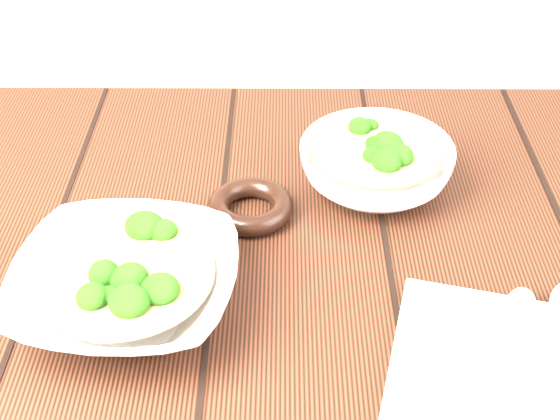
# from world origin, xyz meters

# --- Properties ---
(table) EXTENTS (1.20, 0.80, 0.75)m
(table) POSITION_xyz_m (0.00, 0.00, 0.63)
(table) COLOR #381910
(table) RESTS_ON ground
(soup_bowl_front) EXTENTS (0.26, 0.26, 0.07)m
(soup_bowl_front) POSITION_xyz_m (-0.11, -0.08, 0.78)
(soup_bowl_front) COLOR silver
(soup_bowl_front) RESTS_ON table
(soup_bowl_back) EXTENTS (0.24, 0.24, 0.07)m
(soup_bowl_back) POSITION_xyz_m (0.18, 0.14, 0.78)
(soup_bowl_back) COLOR silver
(soup_bowl_back) RESTS_ON table
(trivet) EXTENTS (0.12, 0.12, 0.03)m
(trivet) POSITION_xyz_m (0.02, 0.08, 0.76)
(trivet) COLOR black
(trivet) RESTS_ON table
(napkin) EXTENTS (0.29, 0.25, 0.01)m
(napkin) POSITION_xyz_m (0.29, -0.18, 0.76)
(napkin) COLOR beige
(napkin) RESTS_ON table
(spoon_left) EXTENTS (0.10, 0.19, 0.01)m
(spoon_left) POSITION_xyz_m (0.29, -0.13, 0.77)
(spoon_left) COLOR #9C9889
(spoon_left) RESTS_ON napkin
(spoon_right) EXTENTS (0.12, 0.18, 0.01)m
(spoon_right) POSITION_xyz_m (0.34, -0.12, 0.77)
(spoon_right) COLOR #9C9889
(spoon_right) RESTS_ON napkin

